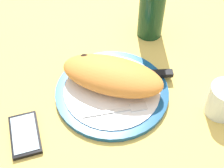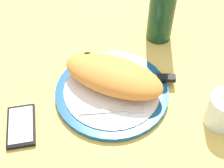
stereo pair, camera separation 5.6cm
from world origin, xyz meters
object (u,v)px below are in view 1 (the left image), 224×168
(fork, at_px, (121,110))
(knife, at_px, (142,75))
(plate, at_px, (112,91))
(smartphone, at_px, (25,134))
(water_glass, at_px, (223,102))
(calzone, at_px, (113,75))

(fork, xyz_separation_m, knife, (0.05, 0.11, 0.00))
(plate, bearing_deg, smartphone, -145.76)
(fork, relative_size, knife, 0.67)
(fork, height_order, water_glass, water_glass)
(knife, height_order, water_glass, water_glass)
(knife, xyz_separation_m, smartphone, (-0.27, -0.18, -0.02))
(plate, relative_size, calzone, 1.02)
(plate, relative_size, smartphone, 2.23)
(plate, height_order, fork, fork)
(plate, height_order, water_glass, water_glass)
(fork, xyz_separation_m, water_glass, (0.24, 0.02, 0.02))
(calzone, height_order, water_glass, same)
(plate, height_order, calzone, calzone)
(fork, bearing_deg, plate, 110.38)
(calzone, relative_size, knife, 1.22)
(calzone, bearing_deg, water_glass, -13.42)
(fork, bearing_deg, knife, 64.50)
(knife, relative_size, smartphone, 1.80)
(water_glass, bearing_deg, calzone, 166.58)
(smartphone, bearing_deg, knife, 33.56)
(plate, bearing_deg, fork, -69.62)
(calzone, relative_size, fork, 1.82)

